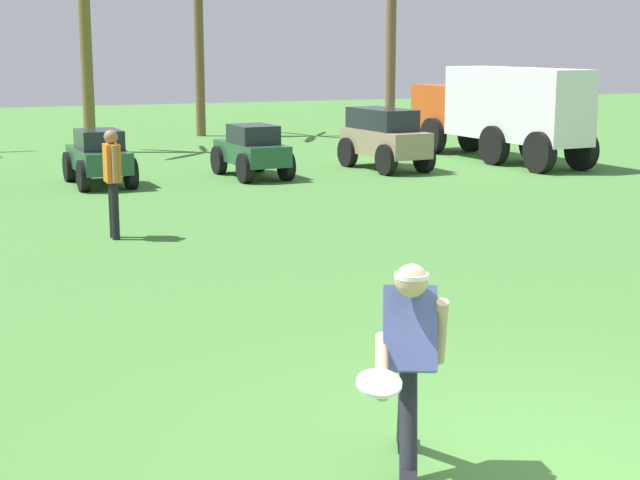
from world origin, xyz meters
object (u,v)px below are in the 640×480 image
at_px(frisbee_in_flight, 379,383).
at_px(palm_tree_left_of_centre, 84,27).
at_px(parked_car_slot_c, 99,157).
at_px(parked_car_slot_e, 384,137).
at_px(parked_car_slot_d, 252,150).
at_px(palm_tree_right_of_centre, 198,8).
at_px(box_truck, 501,109).
at_px(teammate_near_sideline, 112,174).
at_px(frisbee_thrower, 409,355).

relative_size(frisbee_in_flight, palm_tree_left_of_centre, 0.06).
height_order(parked_car_slot_c, parked_car_slot_e, parked_car_slot_e).
height_order(parked_car_slot_c, parked_car_slot_d, same).
height_order(parked_car_slot_e, palm_tree_right_of_centre, palm_tree_right_of_centre).
distance_m(parked_car_slot_d, box_truck, 6.43).
distance_m(frisbee_in_flight, box_truck, 18.24).
distance_m(frisbee_in_flight, parked_car_slot_c, 14.51).
bearing_deg(box_truck, palm_tree_left_of_centre, 148.06).
bearing_deg(parked_car_slot_c, parked_car_slot_e, 1.94).
bearing_deg(box_truck, teammate_near_sideline, -148.67).
bearing_deg(box_truck, parked_car_slot_d, -174.21).
xyz_separation_m(frisbee_in_flight, palm_tree_right_of_centre, (5.13, 24.01, 2.96)).
bearing_deg(parked_car_slot_c, frisbee_thrower, -90.87).
xyz_separation_m(teammate_near_sideline, parked_car_slot_d, (3.81, 5.55, -0.38)).
bearing_deg(palm_tree_right_of_centre, palm_tree_left_of_centre, -138.60).
height_order(frisbee_in_flight, parked_car_slot_e, parked_car_slot_e).
distance_m(parked_car_slot_d, palm_tree_left_of_centre, 7.10).
relative_size(frisbee_thrower, palm_tree_left_of_centre, 0.28).
xyz_separation_m(frisbee_thrower, box_truck, (9.73, 14.74, 0.43)).
relative_size(frisbee_thrower, teammate_near_sideline, 0.91).
relative_size(frisbee_in_flight, parked_car_slot_c, 0.14).
bearing_deg(palm_tree_left_of_centre, frisbee_in_flight, -93.69).
bearing_deg(parked_car_slot_d, palm_tree_left_of_centre, 111.71).
xyz_separation_m(teammate_near_sideline, palm_tree_left_of_centre, (1.36, 11.68, 2.22)).
xyz_separation_m(frisbee_thrower, parked_car_slot_d, (3.37, 14.10, -0.23)).
distance_m(frisbee_thrower, teammate_near_sideline, 8.56).
bearing_deg(frisbee_in_flight, parked_car_slot_e, 64.89).
bearing_deg(palm_tree_right_of_centre, box_truck, -60.49).
bearing_deg(teammate_near_sideline, parked_car_slot_c, 83.27).
bearing_deg(frisbee_in_flight, teammate_near_sideline, 90.22).
bearing_deg(frisbee_in_flight, palm_tree_right_of_centre, 77.93).
distance_m(teammate_near_sideline, box_truck, 11.91).
height_order(frisbee_in_flight, parked_car_slot_c, parked_car_slot_c).
xyz_separation_m(frisbee_in_flight, box_truck, (10.14, 15.16, 0.43)).
xyz_separation_m(frisbee_in_flight, parked_car_slot_e, (6.90, 14.71, -0.08)).
bearing_deg(parked_car_slot_e, teammate_near_sideline, -140.36).
xyz_separation_m(frisbee_thrower, parked_car_slot_c, (0.21, 14.08, -0.23)).
relative_size(teammate_near_sideline, palm_tree_right_of_centre, 0.26).
xyz_separation_m(parked_car_slot_c, palm_tree_right_of_centre, (4.52, 9.51, 3.20)).
bearing_deg(teammate_near_sideline, palm_tree_left_of_centre, 83.34).
relative_size(parked_car_slot_e, palm_tree_left_of_centre, 0.48).
distance_m(frisbee_in_flight, teammate_near_sideline, 8.97).
height_order(frisbee_thrower, palm_tree_left_of_centre, palm_tree_left_of_centre).
xyz_separation_m(frisbee_thrower, parked_car_slot_e, (6.49, 14.29, -0.08)).
xyz_separation_m(frisbee_thrower, palm_tree_left_of_centre, (0.93, 20.23, 2.36)).
relative_size(frisbee_thrower, parked_car_slot_e, 0.57).
xyz_separation_m(frisbee_in_flight, palm_tree_left_of_centre, (1.33, 20.65, 2.36)).
bearing_deg(palm_tree_left_of_centre, parked_car_slot_e, -46.87).
height_order(frisbee_thrower, palm_tree_right_of_centre, palm_tree_right_of_centre).
relative_size(parked_car_slot_c, palm_tree_left_of_centre, 0.44).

